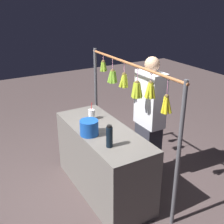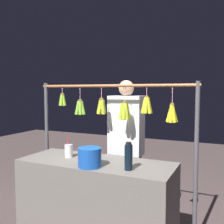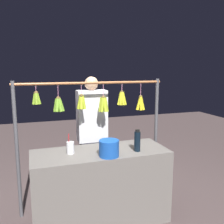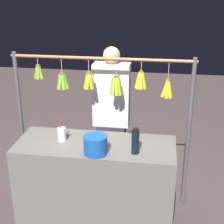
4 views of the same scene
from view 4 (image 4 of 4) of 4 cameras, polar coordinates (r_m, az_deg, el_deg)
ground_plane at (r=3.82m, az=-2.57°, el=-17.03°), size 12.00×12.00×0.00m
market_counter at (r=3.57m, az=-2.69°, el=-11.56°), size 1.56×0.61×0.87m
display_rack at (r=3.56m, az=-1.53°, el=2.36°), size 1.89×0.15×1.67m
water_bottle at (r=3.13m, az=3.93°, el=-4.93°), size 0.07×0.07×0.25m
blue_bucket at (r=3.13m, az=-2.79°, el=-5.51°), size 0.22×0.22×0.18m
drink_cup at (r=3.42m, az=-8.39°, el=-3.69°), size 0.08×0.08×0.23m
vendor_person at (r=3.93m, az=-0.06°, el=-1.52°), size 0.40×0.22×1.70m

